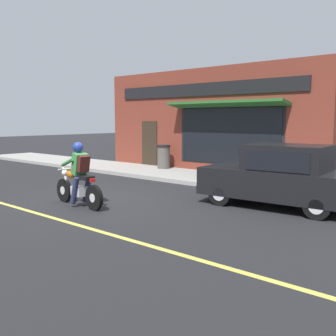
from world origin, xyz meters
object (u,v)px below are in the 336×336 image
motorcycle_with_rider (79,180)px  car_hatchback (280,177)px  trash_bin (164,157)px  traffic_cone (291,180)px

motorcycle_with_rider → car_hatchback: motorcycle_with_rider is taller
car_hatchback → trash_bin: bearing=64.7°
motorcycle_with_rider → trash_bin: bearing=23.2°
traffic_cone → trash_bin: 6.28m
traffic_cone → trash_bin: bearing=77.5°
motorcycle_with_rider → trash_bin: size_ratio=2.06×
traffic_cone → trash_bin: (1.35, 6.13, 0.20)m
car_hatchback → traffic_cone: bearing=14.9°
motorcycle_with_rider → car_hatchback: bearing=-50.6°
motorcycle_with_rider → trash_bin: motorcycle_with_rider is taller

